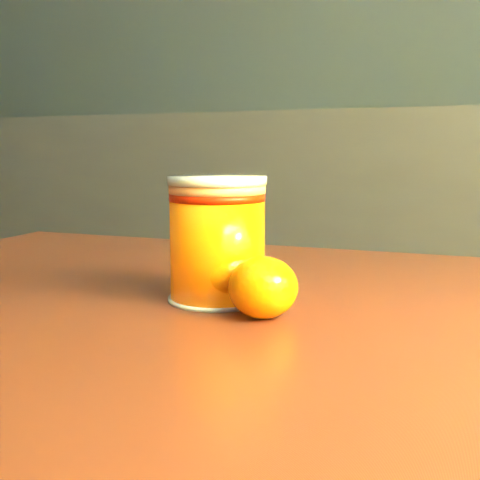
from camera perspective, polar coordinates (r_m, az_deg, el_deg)
The scene contains 5 objects.
kitchen_counter at distance 1.95m, azimuth -0.90°, elevation -2.86°, with size 3.15×0.60×0.90m, color #424347.
table at distance 0.58m, azimuth 1.14°, elevation -14.41°, with size 1.04×0.82×0.70m.
juice_glass at distance 0.57m, azimuth -1.94°, elevation 0.03°, with size 0.08×0.08×0.11m.
orange_front at distance 0.57m, azimuth -1.17°, elevation -2.77°, with size 0.06×0.06×0.05m, color orange.
orange_back at distance 0.52m, azimuth 1.97°, elevation -4.05°, with size 0.06×0.06×0.05m, color orange.
Camera 1 is at (1.04, -0.15, 0.84)m, focal length 50.00 mm.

